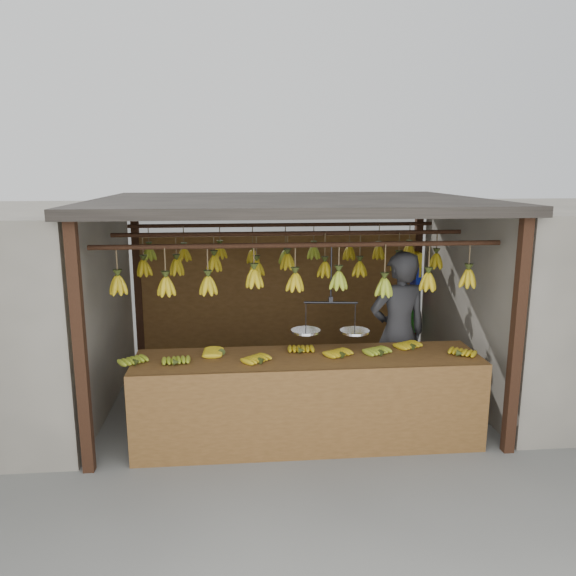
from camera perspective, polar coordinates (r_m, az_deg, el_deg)
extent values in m
plane|color=#5B5B57|center=(6.93, 0.23, -11.09)|extent=(80.00, 80.00, 0.00)
cube|color=black|center=(5.28, -20.36, -6.06)|extent=(0.10, 0.10, 2.30)
cube|color=black|center=(5.72, 22.21, -4.83)|extent=(0.10, 0.10, 2.30)
cube|color=black|center=(8.12, -14.99, 0.45)|extent=(0.10, 0.10, 2.30)
cube|color=black|center=(8.42, 12.92, 0.95)|extent=(0.10, 0.10, 2.30)
cube|color=black|center=(6.39, 0.25, 8.69)|extent=(4.30, 3.30, 0.10)
cylinder|color=black|center=(5.43, 1.26, 4.39)|extent=(4.00, 0.05, 0.05)
cylinder|color=black|center=(6.42, 0.25, 5.57)|extent=(4.00, 0.05, 0.05)
cylinder|color=black|center=(7.41, -0.50, 6.43)|extent=(4.00, 0.05, 0.05)
cube|color=brown|center=(8.08, -0.78, -1.01)|extent=(4.00, 0.06, 1.80)
cube|color=brown|center=(5.61, 2.05, -7.37)|extent=(3.42, 0.76, 0.08)
cube|color=brown|center=(5.41, 2.54, -12.80)|extent=(3.42, 0.04, 0.90)
cube|color=black|center=(5.51, -14.86, -13.20)|extent=(0.07, 0.07, 0.82)
cube|color=black|center=(5.90, 18.52, -11.71)|extent=(0.07, 0.07, 0.82)
cube|color=black|center=(6.11, -13.84, -10.58)|extent=(0.07, 0.07, 0.82)
cube|color=black|center=(6.46, 16.16, -9.45)|extent=(0.07, 0.07, 0.82)
ellipsoid|color=#92A523|center=(5.52, -15.08, -7.33)|extent=(0.29, 0.30, 0.06)
ellipsoid|color=#92A523|center=(5.43, -11.29, -7.49)|extent=(0.21, 0.26, 0.06)
ellipsoid|color=#BA9C13|center=(5.67, -6.72, -6.48)|extent=(0.25, 0.19, 0.06)
ellipsoid|color=#BA9C13|center=(5.38, -2.64, -7.42)|extent=(0.29, 0.30, 0.06)
ellipsoid|color=#BA9C13|center=(5.66, 1.36, -6.45)|extent=(0.20, 0.25, 0.06)
ellipsoid|color=#BA9C13|center=(5.56, 5.69, -6.82)|extent=(0.27, 0.30, 0.06)
ellipsoid|color=#92A523|center=(5.68, 9.58, -6.55)|extent=(0.27, 0.29, 0.06)
ellipsoid|color=#BA9C13|center=(5.92, 12.69, -5.89)|extent=(0.27, 0.30, 0.06)
ellipsoid|color=#BA9C13|center=(5.82, 17.07, -6.47)|extent=(0.29, 0.30, 0.06)
ellipsoid|color=#BA9C13|center=(5.59, -16.86, 0.28)|extent=(0.16, 0.16, 0.28)
ellipsoid|color=#BA9C13|center=(5.49, -12.27, 0.15)|extent=(0.16, 0.16, 0.28)
ellipsoid|color=#BA9C13|center=(5.48, -8.10, 0.24)|extent=(0.16, 0.16, 0.28)
ellipsoid|color=#BA9C13|center=(5.46, -3.45, 0.97)|extent=(0.16, 0.16, 0.28)
ellipsoid|color=#BA9C13|center=(5.53, 0.73, 0.59)|extent=(0.16, 0.16, 0.28)
ellipsoid|color=#92A523|center=(5.54, 5.15, 0.77)|extent=(0.16, 0.16, 0.28)
ellipsoid|color=#92A523|center=(5.62, 9.74, 0.05)|extent=(0.16, 0.16, 0.28)
ellipsoid|color=#BA9C13|center=(5.81, 14.02, 0.61)|extent=(0.16, 0.16, 0.28)
ellipsoid|color=#BA9C13|center=(5.91, 17.82, 0.92)|extent=(0.16, 0.16, 0.28)
ellipsoid|color=#BA9C13|center=(6.57, -14.42, 1.97)|extent=(0.16, 0.16, 0.28)
ellipsoid|color=#BA9C13|center=(6.51, -11.23, 2.08)|extent=(0.16, 0.16, 0.28)
ellipsoid|color=#BA9C13|center=(6.44, -7.50, 2.49)|extent=(0.16, 0.16, 0.28)
ellipsoid|color=#BA9C13|center=(6.49, -3.21, 2.01)|extent=(0.16, 0.16, 0.28)
ellipsoid|color=#BA9C13|center=(6.48, -0.06, 2.69)|extent=(0.16, 0.16, 0.28)
ellipsoid|color=#BA9C13|center=(6.50, 3.75, 1.90)|extent=(0.16, 0.16, 0.28)
ellipsoid|color=#BA9C13|center=(6.64, 7.29, 1.94)|extent=(0.16, 0.16, 0.28)
ellipsoid|color=#BA9C13|center=(6.66, 11.15, 2.49)|extent=(0.16, 0.16, 0.28)
ellipsoid|color=#BA9C13|center=(6.84, 14.79, 2.67)|extent=(0.16, 0.16, 0.28)
ellipsoid|color=#92A523|center=(7.51, -13.90, 3.42)|extent=(0.16, 0.16, 0.28)
ellipsoid|color=#BA9C13|center=(7.42, -10.50, 3.39)|extent=(0.16, 0.16, 0.28)
ellipsoid|color=#BA9C13|center=(7.44, -6.91, 3.67)|extent=(0.16, 0.16, 0.28)
ellipsoid|color=#BA9C13|center=(7.48, -3.59, 3.19)|extent=(0.16, 0.16, 0.28)
ellipsoid|color=#92A523|center=(7.46, -0.26, 3.18)|extent=(0.16, 0.16, 0.28)
ellipsoid|color=#92A523|center=(7.48, 2.62, 3.65)|extent=(0.16, 0.16, 0.28)
ellipsoid|color=#BA9C13|center=(7.53, 6.23, 3.54)|extent=(0.16, 0.16, 0.28)
ellipsoid|color=#BA9C13|center=(7.63, 9.18, 3.58)|extent=(0.16, 0.16, 0.28)
ellipsoid|color=#BA9C13|center=(7.74, 12.18, 3.68)|extent=(0.16, 0.16, 0.28)
cylinder|color=black|center=(5.52, 4.41, 1.43)|extent=(0.02, 0.02, 0.58)
cylinder|color=black|center=(5.58, 4.36, -1.49)|extent=(0.53, 0.09, 0.02)
cylinder|color=silver|center=(5.65, 1.82, -4.44)|extent=(0.29, 0.29, 0.02)
cylinder|color=silver|center=(5.67, 6.79, -4.44)|extent=(0.29, 0.29, 0.02)
imported|color=#262628|center=(6.37, 11.11, -4.57)|extent=(0.75, 0.56, 1.86)
cube|color=yellow|center=(8.22, 12.92, 2.39)|extent=(0.08, 0.26, 0.34)
cube|color=#1426BF|center=(8.25, 12.86, 1.05)|extent=(0.08, 0.26, 0.34)
cube|color=red|center=(8.31, 12.77, -0.88)|extent=(0.08, 0.26, 0.34)
cube|color=#199926|center=(8.39, 12.67, -3.06)|extent=(0.08, 0.26, 0.34)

